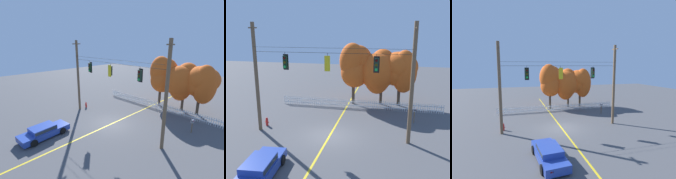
{
  "view_description": "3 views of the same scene",
  "coord_description": "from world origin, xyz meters",
  "views": [
    {
      "loc": [
        12.03,
        -11.63,
        8.62
      ],
      "look_at": [
        0.03,
        0.08,
        3.95
      ],
      "focal_mm": 26.76,
      "sensor_mm": 36.0,
      "label": 1
    },
    {
      "loc": [
        4.58,
        -17.98,
        8.51
      ],
      "look_at": [
        0.72,
        -0.12,
        3.95
      ],
      "focal_mm": 39.61,
      "sensor_mm": 36.0,
      "label": 2
    },
    {
      "loc": [
        -4.79,
        -18.29,
        6.72
      ],
      "look_at": [
        0.2,
        -0.23,
        4.24
      ],
      "focal_mm": 29.11,
      "sensor_mm": 36.0,
      "label": 3
    }
  ],
  "objects": [
    {
      "name": "ground",
      "position": [
        0.0,
        0.0,
        0.0
      ],
      "size": [
        80.0,
        80.0,
        0.0
      ],
      "primitive_type": "plane",
      "color": "#4C4C4F"
    },
    {
      "name": "lane_centerline_stripe",
      "position": [
        0.0,
        0.0,
        0.0
      ],
      "size": [
        0.16,
        36.0,
        0.01
      ],
      "primitive_type": "cube",
      "color": "gold",
      "rests_on": "ground"
    },
    {
      "name": "signal_support_span",
      "position": [
        0.0,
        -0.0,
        4.56
      ],
      "size": [
        12.57,
        1.1,
        8.98
      ],
      "color": "brown",
      "rests_on": "ground"
    },
    {
      "name": "traffic_signal_southbound_primary",
      "position": [
        -3.54,
        0.01,
        5.91
      ],
      "size": [
        0.43,
        0.38,
        1.41
      ],
      "color": "black"
    },
    {
      "name": "traffic_signal_westbound_side",
      "position": [
        -0.11,
        -0.01,
        5.92
      ],
      "size": [
        0.43,
        0.38,
        1.37
      ],
      "color": "black"
    },
    {
      "name": "traffic_signal_northbound_primary",
      "position": [
        3.55,
        0.01,
        5.92
      ],
      "size": [
        0.43,
        0.38,
        1.38
      ],
      "color": "black"
    },
    {
      "name": "white_picket_fence",
      "position": [
        1.41,
        7.49,
        0.49
      ],
      "size": [
        17.29,
        0.06,
        0.98
      ],
      "color": "white",
      "rests_on": "ground"
    },
    {
      "name": "autumn_maple_near_fence",
      "position": [
        0.68,
        9.34,
        4.36
      ],
      "size": [
        3.73,
        3.37,
        6.95
      ],
      "color": "#473828",
      "rests_on": "ground"
    },
    {
      "name": "autumn_maple_mid",
      "position": [
        3.28,
        9.6,
        3.86
      ],
      "size": [
        4.09,
        3.85,
        6.26
      ],
      "color": "#473828",
      "rests_on": "ground"
    },
    {
      "name": "autumn_oak_far_east",
      "position": [
        5.53,
        9.7,
        4.1
      ],
      "size": [
        4.07,
        3.73,
        6.25
      ],
      "color": "#473828",
      "rests_on": "ground"
    },
    {
      "name": "parked_car",
      "position": [
        -2.59,
        -6.36,
        0.6
      ],
      "size": [
        2.15,
        4.71,
        1.15
      ],
      "color": "#28429E",
      "rests_on": "ground"
    },
    {
      "name": "fire_hydrant",
      "position": [
        -6.04,
        0.96,
        0.37
      ],
      "size": [
        0.38,
        0.22,
        0.75
      ],
      "color": "red",
      "rests_on": "ground"
    },
    {
      "name": "roadside_mailbox",
      "position": [
        6.9,
        4.4,
        1.18
      ],
      "size": [
        0.25,
        0.44,
        1.45
      ],
      "color": "brown",
      "rests_on": "ground"
    }
  ]
}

